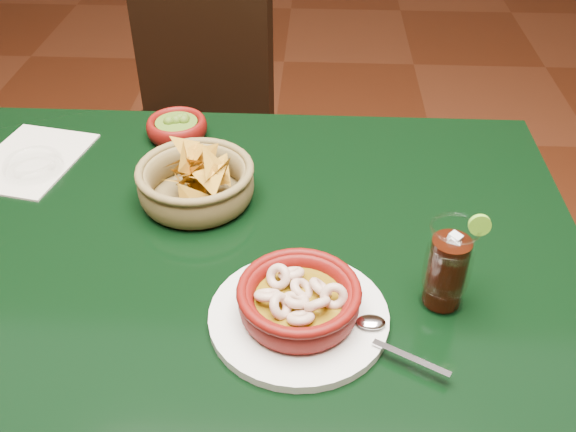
{
  "coord_description": "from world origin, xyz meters",
  "views": [
    {
      "loc": [
        0.18,
        -0.77,
        1.39
      ],
      "look_at": [
        0.14,
        -0.02,
        0.81
      ],
      "focal_mm": 40.0,
      "sensor_mm": 36.0,
      "label": 1
    }
  ],
  "objects_px": {
    "dining_chair": "(183,134)",
    "cola_drink": "(448,267)",
    "chip_basket": "(196,182)",
    "dining_table": "(205,281)",
    "shrimp_plate": "(299,304)"
  },
  "relations": [
    {
      "from": "dining_table",
      "to": "cola_drink",
      "type": "relative_size",
      "value": 7.89
    },
    {
      "from": "shrimp_plate",
      "to": "chip_basket",
      "type": "bearing_deg",
      "value": 124.11
    },
    {
      "from": "chip_basket",
      "to": "dining_table",
      "type": "bearing_deg",
      "value": -79.0
    },
    {
      "from": "dining_table",
      "to": "dining_chair",
      "type": "bearing_deg",
      "value": 104.26
    },
    {
      "from": "cola_drink",
      "to": "dining_table",
      "type": "bearing_deg",
      "value": 160.53
    },
    {
      "from": "dining_table",
      "to": "dining_chair",
      "type": "height_order",
      "value": "dining_chair"
    },
    {
      "from": "shrimp_plate",
      "to": "cola_drink",
      "type": "height_order",
      "value": "cola_drink"
    },
    {
      "from": "dining_table",
      "to": "cola_drink",
      "type": "xyz_separation_m",
      "value": [
        0.36,
        -0.13,
        0.16
      ]
    },
    {
      "from": "dining_chair",
      "to": "cola_drink",
      "type": "xyz_separation_m",
      "value": [
        0.54,
        -0.83,
        0.3
      ]
    },
    {
      "from": "dining_chair",
      "to": "cola_drink",
      "type": "relative_size",
      "value": 6.15
    },
    {
      "from": "dining_chair",
      "to": "shrimp_plate",
      "type": "distance_m",
      "value": 0.98
    },
    {
      "from": "dining_chair",
      "to": "shrimp_plate",
      "type": "height_order",
      "value": "dining_chair"
    },
    {
      "from": "shrimp_plate",
      "to": "chip_basket",
      "type": "distance_m",
      "value": 0.32
    },
    {
      "from": "shrimp_plate",
      "to": "chip_basket",
      "type": "relative_size",
      "value": 1.37
    },
    {
      "from": "chip_basket",
      "to": "cola_drink",
      "type": "distance_m",
      "value": 0.44
    }
  ]
}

